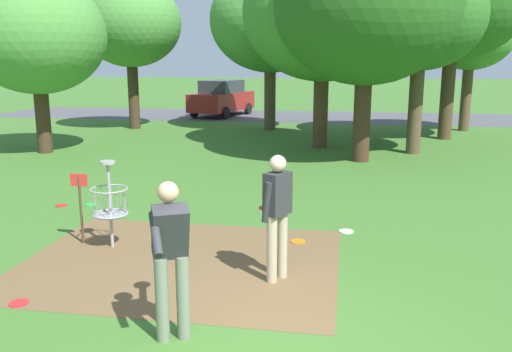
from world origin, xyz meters
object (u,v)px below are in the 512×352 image
tree_near_left (323,12)px  frisbee_by_tee (19,303)px  frisbee_far_left (91,205)px  frisbee_far_right (346,231)px  tree_near_right (130,24)px  parked_car_leftmost (222,98)px  tree_far_center (421,17)px  frisbee_mid_grass (298,242)px  player_throwing (277,210)px  player_foreground_watching (171,251)px  disc_golf_basket (107,201)px  tree_mid_left (367,6)px  tree_far_right (270,21)px  frisbee_scattered_b (62,205)px  tree_mid_right (36,35)px  tree_far_left (471,34)px

tree_near_left → frisbee_by_tee: bearing=-103.4°
frisbee_far_left → frisbee_far_right: same height
tree_near_right → parked_car_leftmost: bearing=66.5°
tree_far_center → frisbee_mid_grass: bearing=-107.3°
frisbee_by_tee → frisbee_mid_grass: same height
player_throwing → parked_car_leftmost: (-5.62, 20.56, -0.05)m
player_foreground_watching → tree_far_center: tree_far_center is taller
frisbee_far_right → frisbee_mid_grass: bearing=-139.4°
disc_golf_basket → frisbee_mid_grass: bearing=13.8°
tree_near_left → tree_far_center: tree_near_left is taller
tree_near_right → tree_mid_left: bearing=-32.5°
frisbee_by_tee → tree_near_right: (-5.09, 16.14, 4.32)m
tree_far_right → parked_car_leftmost: 6.96m
tree_near_right → player_throwing: bearing=-61.4°
frisbee_scattered_b → disc_golf_basket: bearing=-46.3°
frisbee_by_tee → tree_near_left: 13.55m
frisbee_scattered_b → tree_mid_right: (-3.79, 5.79, 3.61)m
player_foreground_watching → frisbee_by_tee: (-2.12, 0.46, -0.98)m
player_throwing → frisbee_far_left: player_throwing is taller
frisbee_far_left → tree_near_right: (-3.86, 11.79, 4.32)m
frisbee_mid_grass → parked_car_leftmost: bearing=106.9°
tree_far_right → frisbee_by_tee: bearing=-92.2°
disc_golf_basket → frisbee_far_right: disc_golf_basket is taller
tree_mid_left → parked_car_leftmost: (-6.90, 11.67, -3.42)m
frisbee_scattered_b → tree_far_right: 13.56m
tree_near_left → player_foreground_watching: bearing=-93.8°
disc_golf_basket → frisbee_by_tee: disc_golf_basket is taller
frisbee_far_left → tree_mid_left: bearing=46.6°
frisbee_mid_grass → tree_far_left: (5.48, 14.94, 3.90)m
tree_far_left → tree_far_center: size_ratio=0.93×
frisbee_far_left → frisbee_scattered_b: 0.58m
disc_golf_basket → parked_car_leftmost: parked_car_leftmost is taller
player_throwing → frisbee_far_left: (-4.23, 3.07, -0.96)m
player_foreground_watching → tree_mid_right: 13.24m
frisbee_far_right → tree_mid_left: size_ratio=0.04×
player_foreground_watching → frisbee_scattered_b: (-3.92, 4.65, -0.98)m
frisbee_by_tee → tree_far_center: 13.84m
disc_golf_basket → player_foreground_watching: bearing=-53.1°
disc_golf_basket → tree_near_right: size_ratio=0.23×
player_throwing → parked_car_leftmost: size_ratio=0.38×
tree_far_left → frisbee_far_right: bearing=-108.3°
frisbee_far_right → tree_far_right: tree_far_right is taller
disc_golf_basket → player_foreground_watching: player_foreground_watching is taller
player_throwing → frisbee_by_tee: 3.40m
tree_mid_right → parked_car_leftmost: (2.97, 11.86, -2.70)m
frisbee_by_tee → tree_mid_right: 11.99m
frisbee_scattered_b → tree_mid_right: size_ratio=0.04×
tree_mid_left → frisbee_far_right: bearing=-93.1°
frisbee_far_right → frisbee_scattered_b: 5.76m
tree_mid_left → disc_golf_basket: bearing=-116.7°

